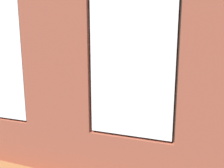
{
  "coord_description": "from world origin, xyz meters",
  "views": [
    {
      "loc": [
        -1.68,
        5.08,
        1.82
      ],
      "look_at": [
        -0.0,
        0.4,
        0.91
      ],
      "focal_mm": 35.0,
      "sensor_mm": 36.0,
      "label": 1
    }
  ],
  "objects_px": {
    "tv_flatscreen": "(15,82)",
    "potted_plant_between_couches": "(166,122)",
    "table_plant_small": "(120,97)",
    "cup_ceramic": "(118,98)",
    "papasan_chair": "(101,84)",
    "couch_by_window": "(86,133)",
    "media_console": "(16,103)",
    "potted_plant_near_tv": "(2,106)",
    "remote_black": "(135,99)",
    "coffee_table": "(117,102)"
  },
  "relations": [
    {
      "from": "remote_black",
      "to": "tv_flatscreen",
      "type": "distance_m",
      "value": 3.27
    },
    {
      "from": "papasan_chair",
      "to": "potted_plant_between_couches",
      "type": "distance_m",
      "value": 4.54
    },
    {
      "from": "coffee_table",
      "to": "papasan_chair",
      "type": "xyz_separation_m",
      "value": [
        1.2,
        -1.86,
        0.05
      ]
    },
    {
      "from": "couch_by_window",
      "to": "papasan_chair",
      "type": "relative_size",
      "value": 1.52
    },
    {
      "from": "tv_flatscreen",
      "to": "potted_plant_between_couches",
      "type": "bearing_deg",
      "value": 161.43
    },
    {
      "from": "cup_ceramic",
      "to": "media_console",
      "type": "distance_m",
      "value": 2.83
    },
    {
      "from": "tv_flatscreen",
      "to": "papasan_chair",
      "type": "relative_size",
      "value": 0.88
    },
    {
      "from": "cup_ceramic",
      "to": "potted_plant_near_tv",
      "type": "xyz_separation_m",
      "value": [
        2.23,
        1.46,
        -0.02
      ]
    },
    {
      "from": "papasan_chair",
      "to": "potted_plant_near_tv",
      "type": "distance_m",
      "value": 3.47
    },
    {
      "from": "potted_plant_near_tv",
      "to": "table_plant_small",
      "type": "bearing_deg",
      "value": -150.33
    },
    {
      "from": "cup_ceramic",
      "to": "potted_plant_near_tv",
      "type": "distance_m",
      "value": 2.66
    },
    {
      "from": "coffee_table",
      "to": "remote_black",
      "type": "relative_size",
      "value": 8.87
    },
    {
      "from": "couch_by_window",
      "to": "potted_plant_between_couches",
      "type": "relative_size",
      "value": 1.32
    },
    {
      "from": "table_plant_small",
      "to": "cup_ceramic",
      "type": "bearing_deg",
      "value": -47.21
    },
    {
      "from": "table_plant_small",
      "to": "couch_by_window",
      "type": "bearing_deg",
      "value": 88.56
    },
    {
      "from": "couch_by_window",
      "to": "cup_ceramic",
      "type": "bearing_deg",
      "value": -87.97
    },
    {
      "from": "couch_by_window",
      "to": "potted_plant_between_couches",
      "type": "bearing_deg",
      "value": -177.78
    },
    {
      "from": "remote_black",
      "to": "potted_plant_near_tv",
      "type": "height_order",
      "value": "potted_plant_near_tv"
    },
    {
      "from": "couch_by_window",
      "to": "media_console",
      "type": "xyz_separation_m",
      "value": [
        2.85,
        -1.45,
        -0.1
      ]
    },
    {
      "from": "remote_black",
      "to": "tv_flatscreen",
      "type": "relative_size",
      "value": 0.17
    },
    {
      "from": "remote_black",
      "to": "potted_plant_between_couches",
      "type": "bearing_deg",
      "value": -60.73
    },
    {
      "from": "couch_by_window",
      "to": "remote_black",
      "type": "height_order",
      "value": "couch_by_window"
    },
    {
      "from": "couch_by_window",
      "to": "media_console",
      "type": "height_order",
      "value": "couch_by_window"
    },
    {
      "from": "coffee_table",
      "to": "remote_black",
      "type": "height_order",
      "value": "remote_black"
    },
    {
      "from": "table_plant_small",
      "to": "papasan_chair",
      "type": "height_order",
      "value": "papasan_chair"
    },
    {
      "from": "coffee_table",
      "to": "papasan_chair",
      "type": "relative_size",
      "value": 1.32
    },
    {
      "from": "cup_ceramic",
      "to": "tv_flatscreen",
      "type": "bearing_deg",
      "value": 9.58
    },
    {
      "from": "table_plant_small",
      "to": "potted_plant_between_couches",
      "type": "height_order",
      "value": "potted_plant_between_couches"
    },
    {
      "from": "cup_ceramic",
      "to": "media_console",
      "type": "relative_size",
      "value": 0.08
    },
    {
      "from": "papasan_chair",
      "to": "remote_black",
      "type": "bearing_deg",
      "value": 133.38
    },
    {
      "from": "coffee_table",
      "to": "remote_black",
      "type": "distance_m",
      "value": 0.44
    },
    {
      "from": "papasan_chair",
      "to": "potted_plant_between_couches",
      "type": "height_order",
      "value": "potted_plant_between_couches"
    },
    {
      "from": "couch_by_window",
      "to": "potted_plant_between_couches",
      "type": "xyz_separation_m",
      "value": [
        -1.31,
        -0.05,
        0.35
      ]
    },
    {
      "from": "table_plant_small",
      "to": "papasan_chair",
      "type": "distance_m",
      "value": 2.38
    },
    {
      "from": "coffee_table",
      "to": "media_console",
      "type": "xyz_separation_m",
      "value": [
        2.78,
        0.47,
        -0.17
      ]
    },
    {
      "from": "remote_black",
      "to": "media_console",
      "type": "xyz_separation_m",
      "value": [
        3.2,
        0.61,
        -0.23
      ]
    },
    {
      "from": "media_console",
      "to": "papasan_chair",
      "type": "relative_size",
      "value": 0.94
    },
    {
      "from": "remote_black",
      "to": "potted_plant_near_tv",
      "type": "distance_m",
      "value": 3.09
    },
    {
      "from": "couch_by_window",
      "to": "coffee_table",
      "type": "distance_m",
      "value": 1.92
    },
    {
      "from": "potted_plant_near_tv",
      "to": "cup_ceramic",
      "type": "bearing_deg",
      "value": -146.84
    },
    {
      "from": "table_plant_small",
      "to": "potted_plant_between_couches",
      "type": "distance_m",
      "value": 2.16
    },
    {
      "from": "remote_black",
      "to": "papasan_chair",
      "type": "bearing_deg",
      "value": 136.95
    },
    {
      "from": "coffee_table",
      "to": "cup_ceramic",
      "type": "relative_size",
      "value": 18.53
    },
    {
      "from": "table_plant_small",
      "to": "media_console",
      "type": "height_order",
      "value": "table_plant_small"
    },
    {
      "from": "coffee_table",
      "to": "cup_ceramic",
      "type": "bearing_deg",
      "value": -135.0
    },
    {
      "from": "potted_plant_between_couches",
      "to": "tv_flatscreen",
      "type": "bearing_deg",
      "value": -18.57
    },
    {
      "from": "cup_ceramic",
      "to": "papasan_chair",
      "type": "bearing_deg",
      "value": -57.02
    },
    {
      "from": "tv_flatscreen",
      "to": "potted_plant_between_couches",
      "type": "height_order",
      "value": "potted_plant_between_couches"
    },
    {
      "from": "remote_black",
      "to": "papasan_chair",
      "type": "relative_size",
      "value": 0.15
    },
    {
      "from": "cup_ceramic",
      "to": "papasan_chair",
      "type": "xyz_separation_m",
      "value": [
        1.2,
        -1.86,
        -0.04
      ]
    }
  ]
}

